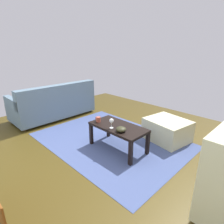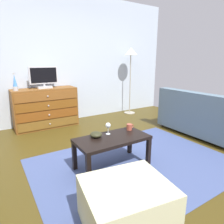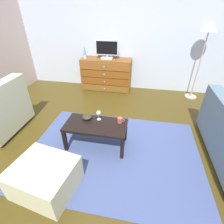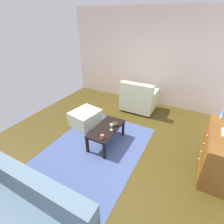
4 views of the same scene
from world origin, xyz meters
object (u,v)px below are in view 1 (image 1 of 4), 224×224
bowl_decorative (121,129)px  wine_glass (112,121)px  mug (98,119)px  couch_large (54,104)px  coffee_table (118,129)px  ottoman (167,130)px

bowl_decorative → wine_glass: bearing=4.0°
mug → couch_large: bearing=-4.2°
coffee_table → ottoman: 0.96m
coffee_table → wine_glass: size_ratio=5.96×
coffee_table → ottoman: coffee_table is taller
wine_glass → mug: size_ratio=1.38×
wine_glass → couch_large: size_ratio=0.09×
mug → bowl_decorative: bearing=179.1°
coffee_table → ottoman: (-0.40, -0.86, -0.16)m
coffee_table → mug: bearing=17.3°
bowl_decorative → ottoman: bowl_decorative is taller
mug → wine_glass: bearing=176.5°
mug → coffee_table: bearing=-162.7°
coffee_table → couch_large: bearing=-0.5°
mug → bowl_decorative: mug is taller
bowl_decorative → ottoman: size_ratio=0.22×
coffee_table → mug: mug is taller
coffee_table → wine_glass: (0.02, 0.13, 0.17)m
wine_glass → couch_large: bearing=-4.1°
mug → bowl_decorative: 0.52m
coffee_table → couch_large: couch_large is taller
mug → couch_large: (1.72, -0.13, -0.13)m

